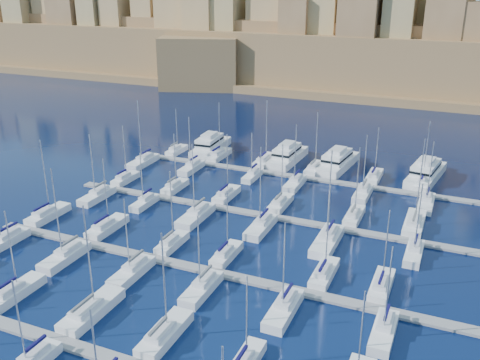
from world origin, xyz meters
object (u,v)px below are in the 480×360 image
at_px(sailboat_2, 91,311).
at_px(motor_yacht_c, 338,161).
at_px(motor_yacht_d, 426,172).
at_px(motor_yacht_b, 288,155).
at_px(motor_yacht_a, 210,145).

xyz_separation_m(sailboat_2, motor_yacht_c, (15.67, 69.41, 0.96)).
bearing_deg(motor_yacht_c, motor_yacht_d, 0.76).
height_order(motor_yacht_c, motor_yacht_d, same).
relative_size(sailboat_2, motor_yacht_b, 0.96).
relative_size(sailboat_2, motor_yacht_a, 0.96).
height_order(motor_yacht_a, motor_yacht_b, same).
xyz_separation_m(motor_yacht_b, motor_yacht_d, (31.42, 0.54, 0.00)).
relative_size(motor_yacht_b, motor_yacht_d, 0.91).
bearing_deg(motor_yacht_a, sailboat_2, -76.28).
distance_m(sailboat_2, motor_yacht_c, 71.16).
distance_m(sailboat_2, motor_yacht_d, 78.00).
relative_size(motor_yacht_a, motor_yacht_c, 0.96).
height_order(motor_yacht_a, motor_yacht_d, same).
xyz_separation_m(motor_yacht_a, motor_yacht_c, (32.55, 0.24, 0.00)).
height_order(sailboat_2, motor_yacht_c, sailboat_2).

